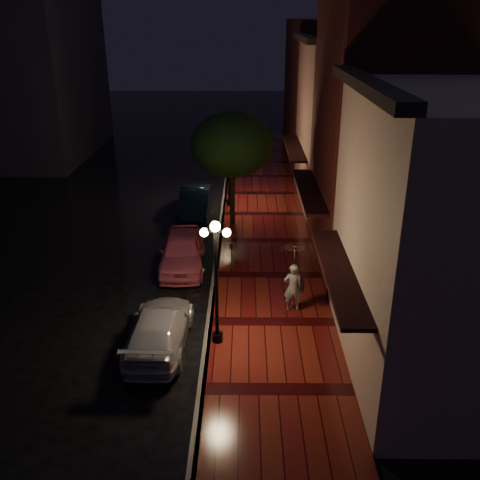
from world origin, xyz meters
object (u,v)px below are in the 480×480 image
(street_tree, at_px, (232,147))
(parking_meter, at_px, (232,255))
(streetlamp_near, at_px, (216,276))
(silver_car, at_px, (159,329))
(navy_car, at_px, (195,202))
(pink_car, at_px, (182,251))
(streetlamp_far, at_px, (229,163))
(woman_with_umbrella, at_px, (294,268))

(street_tree, bearing_deg, parking_meter, -89.08)
(streetlamp_near, xyz_separation_m, street_tree, (0.26, 10.99, 1.64))
(street_tree, distance_m, silver_car, 11.86)
(streetlamp_near, relative_size, navy_car, 0.94)
(pink_car, bearing_deg, parking_meter, -23.09)
(navy_car, relative_size, parking_meter, 3.46)
(pink_car, bearing_deg, street_tree, 64.33)
(streetlamp_far, bearing_deg, silver_car, -97.75)
(street_tree, bearing_deg, woman_with_umbrella, -74.74)
(street_tree, distance_m, woman_with_umbrella, 9.53)
(streetlamp_far, bearing_deg, parking_meter, -87.71)
(silver_car, height_order, parking_meter, parking_meter)
(streetlamp_far, distance_m, woman_with_umbrella, 12.23)
(navy_car, xyz_separation_m, woman_with_umbrella, (4.54, -10.56, 1.13))
(streetlamp_far, bearing_deg, woman_with_umbrella, -77.29)
(pink_car, relative_size, parking_meter, 3.50)
(street_tree, bearing_deg, silver_car, -101.10)
(pink_car, height_order, woman_with_umbrella, woman_with_umbrella)
(streetlamp_far, height_order, woman_with_umbrella, streetlamp_far)
(woman_with_umbrella, distance_m, parking_meter, 4.00)
(woman_with_umbrella, bearing_deg, streetlamp_far, -75.38)
(navy_car, xyz_separation_m, parking_meter, (2.20, -7.45, 0.20))
(streetlamp_far, distance_m, parking_meter, 8.96)
(street_tree, xyz_separation_m, pink_car, (-2.10, -4.99, -3.45))
(streetlamp_near, bearing_deg, woman_with_umbrella, 37.85)
(silver_car, distance_m, woman_with_umbrella, 5.24)
(street_tree, bearing_deg, streetlamp_near, -91.35)
(navy_car, xyz_separation_m, silver_car, (-0.07, -12.75, -0.08))
(street_tree, bearing_deg, navy_car, 141.91)
(silver_car, distance_m, parking_meter, 5.78)
(parking_meter, bearing_deg, streetlamp_far, 114.81)
(woman_with_umbrella, bearing_deg, silver_car, 27.40)
(streetlamp_far, relative_size, woman_with_umbrella, 1.64)
(streetlamp_far, height_order, navy_car, streetlamp_far)
(streetlamp_near, distance_m, navy_car, 12.91)
(streetlamp_near, xyz_separation_m, pink_car, (-1.84, 6.00, -1.81))
(silver_car, bearing_deg, pink_car, -89.34)
(street_tree, relative_size, parking_meter, 4.37)
(street_tree, height_order, navy_car, street_tree)
(street_tree, xyz_separation_m, parking_meter, (0.09, -5.79, -3.29))
(pink_car, xyz_separation_m, woman_with_umbrella, (4.52, -3.91, 1.09))
(navy_car, bearing_deg, silver_car, -89.97)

